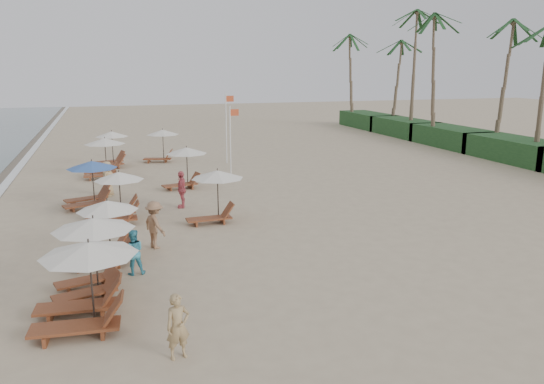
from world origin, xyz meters
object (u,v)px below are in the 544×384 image
object	(u,v)px
inland_station_1	(184,163)
beachgoer_far_b	(107,179)
lounger_station_4	(88,184)
lounger_station_5	(102,157)
lounger_station_6	(108,151)
lounger_station_0	(80,286)
lounger_station_2	(101,235)
lounger_station_1	(89,252)
beachgoer_mid_a	(133,252)
inland_station_0	(214,190)
beachgoer_mid_b	(155,225)
lounger_station_3	(113,200)
flag_pole_near	(231,136)
inland_station_2	(160,142)
beachgoer_far_a	(182,189)
beachgoer_near	(178,326)

from	to	relation	value
inland_station_1	beachgoer_far_b	xyz separation A→B (m)	(-4.02, -0.60, -0.50)
lounger_station_4	lounger_station_5	xyz separation A→B (m)	(0.68, 6.92, 0.16)
lounger_station_6	inland_station_1	xyz separation A→B (m)	(3.85, -7.82, 0.35)
lounger_station_0	lounger_station_6	distance (m)	23.13
lounger_station_2	beachgoer_far_b	xyz separation A→B (m)	(0.35, 9.92, -0.06)
lounger_station_1	lounger_station_6	xyz separation A→B (m)	(0.82, 21.05, -0.22)
inland_station_1	beachgoer_mid_a	xyz separation A→B (m)	(-3.40, -12.04, -0.66)
inland_station_0	beachgoer_far_b	world-z (taller)	inland_station_0
beachgoer_mid_a	beachgoer_far_b	xyz separation A→B (m)	(-0.62, 11.44, 0.16)
beachgoer_mid_b	beachgoer_far_b	world-z (taller)	beachgoer_far_b
lounger_station_1	inland_station_0	xyz separation A→B (m)	(4.92, 6.21, 0.13)
lounger_station_4	lounger_station_3	bearing A→B (deg)	-70.50
inland_station_1	lounger_station_2	bearing A→B (deg)	-112.56
inland_station_1	beachgoer_mid_a	distance (m)	12.53
flag_pole_near	lounger_station_2	bearing A→B (deg)	-119.54
inland_station_0	inland_station_2	xyz separation A→B (m)	(-0.58, 15.93, -0.00)
inland_station_1	inland_station_2	xyz separation A→B (m)	(-0.33, 8.92, -0.00)
lounger_station_3	inland_station_2	bearing A→B (deg)	76.43
inland_station_1	beachgoer_mid_b	bearing A→B (deg)	-104.46
lounger_station_0	lounger_station_3	distance (m)	9.68
lounger_station_6	beachgoer_far_b	world-z (taller)	lounger_station_6
lounger_station_6	beachgoer_far_b	distance (m)	8.43
beachgoer_mid_a	beachgoer_far_a	size ratio (longest dim) A/B	0.84
lounger_station_4	beachgoer_far_b	distance (m)	2.23
inland_station_1	inland_station_2	distance (m)	8.92
lounger_station_2	inland_station_0	xyz separation A→B (m)	(4.62, 3.51, 0.45)
lounger_station_0	lounger_station_3	world-z (taller)	lounger_station_0
lounger_station_1	inland_station_0	world-z (taller)	lounger_station_1
lounger_station_5	inland_station_2	xyz separation A→B (m)	(3.91, 4.62, 0.13)
lounger_station_0	beachgoer_far_a	distance (m)	11.89
inland_station_0	inland_station_2	size ratio (longest dim) A/B	0.98
lounger_station_2	lounger_station_3	size ratio (longest dim) A/B	0.99
beachgoer_mid_a	flag_pole_near	distance (m)	16.70
inland_station_1	flag_pole_near	xyz separation A→B (m)	(3.37, 3.14, 0.93)
flag_pole_near	inland_station_0	bearing A→B (deg)	-107.09
lounger_station_3	inland_station_0	bearing A→B (deg)	-18.33
beachgoer_mid_b	beachgoer_far_b	size ratio (longest dim) A/B	0.98
lounger_station_0	beachgoer_far_b	world-z (taller)	lounger_station_0
lounger_station_4	beachgoer_near	distance (m)	15.10
lounger_station_1	beachgoer_far_a	xyz separation A→B (m)	(3.95, 9.09, -0.39)
lounger_station_2	inland_station_1	size ratio (longest dim) A/B	0.97
beachgoer_far_b	flag_pole_near	xyz separation A→B (m)	(7.39, 3.74, 1.43)
lounger_station_0	inland_station_2	xyz separation A→B (m)	(4.53, 24.20, 0.31)
lounger_station_0	beachgoer_far_b	bearing A→B (deg)	86.76
lounger_station_1	beachgoer_far_a	size ratio (longest dim) A/B	1.43
inland_station_2	lounger_station_6	bearing A→B (deg)	-162.81
lounger_station_3	beachgoer_far_b	world-z (taller)	lounger_station_3
beachgoer_far_a	lounger_station_2	bearing A→B (deg)	-15.46
beachgoer_mid_b	beachgoer_mid_a	bearing A→B (deg)	132.35
lounger_station_5	inland_station_2	bearing A→B (deg)	49.77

